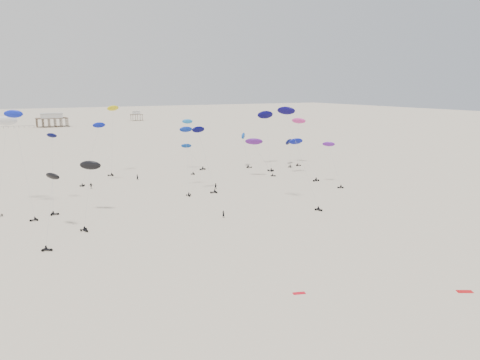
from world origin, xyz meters
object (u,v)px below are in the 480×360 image
pavilion_small (137,116)px  spectator_0 (223,218)px  rig_0 (292,128)px  rig_4 (89,175)px  rig_9 (203,147)px  pavilion_main (52,121)px

pavilion_small → spectator_0: (-66.99, -297.09, -3.49)m
rig_0 → rig_4: size_ratio=1.40×
rig_9 → spectator_0: size_ratio=9.48×
spectator_0 → pavilion_small: bearing=-44.1°
pavilion_main → pavilion_small: bearing=23.2°
rig_9 → pavilion_small: bearing=-5.1°
rig_4 → spectator_0: size_ratio=9.32×
rig_0 → spectator_0: 28.26m
pavilion_small → rig_9: bearing=-102.5°
rig_0 → spectator_0: bearing=1.6°
rig_0 → rig_4: bearing=-24.3°
pavilion_main → rig_4: 251.66m
rig_9 → spectator_0: (-6.98, -26.49, -12.42)m
rig_4 → rig_9: size_ratio=0.98×
rig_0 → spectator_0: size_ratio=13.01×
rig_0 → pavilion_main: bearing=-93.8°
rig_0 → rig_4: (-46.02, 12.65, -9.55)m
rig_0 → pavilion_small: bearing=-107.9°
pavilion_main → rig_4: size_ratio=1.18×
rig_9 → rig_0: bearing=-141.5°
pavilion_small → rig_4: 295.47m
spectator_0 → rig_9: bearing=-46.1°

